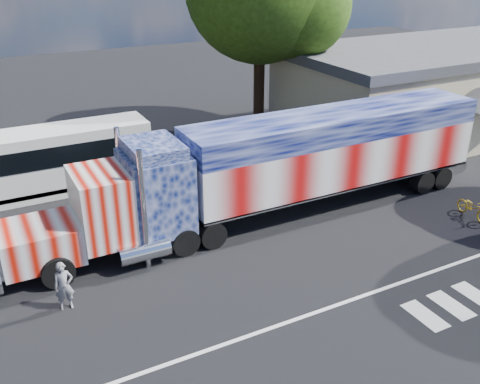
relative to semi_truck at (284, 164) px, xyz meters
name	(u,v)px	position (x,y,z in m)	size (l,w,h in m)	color
ground	(277,267)	(-2.50, -3.66, -2.43)	(100.00, 100.00, 0.00)	black
lane_markings	(378,308)	(-0.79, -7.43, -2.43)	(30.00, 2.67, 0.01)	silver
semi_truck	(284,164)	(0.00, 0.00, 0.00)	(22.15, 3.50, 4.72)	black
coach_bus	(37,162)	(-9.30, 7.39, -0.79)	(10.86, 2.53, 3.16)	white
hall_building	(446,83)	(17.42, 7.20, 0.19)	(22.40, 12.80, 5.20)	beige
woman	(64,286)	(-10.05, -2.56, -1.56)	(0.63, 0.42, 1.74)	slate
bicycle	(473,208)	(7.37, -4.21, -1.95)	(0.63, 1.82, 0.95)	gold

